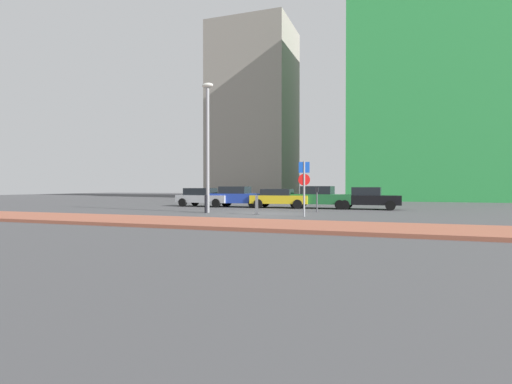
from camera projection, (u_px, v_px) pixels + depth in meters
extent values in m
plane|color=#424244|center=(261.00, 214.00, 21.99)|extent=(120.00, 120.00, 0.00)
cube|color=#93513D|center=(209.00, 223.00, 15.89)|extent=(40.00, 3.77, 0.14)
cube|color=#B7BABF|center=(205.00, 199.00, 30.23)|extent=(4.38, 2.05, 0.56)
cube|color=black|center=(200.00, 192.00, 30.39)|extent=(2.21, 1.78, 0.54)
cylinder|color=black|center=(227.00, 202.00, 30.50)|extent=(0.65, 0.26, 0.64)
cylinder|color=black|center=(216.00, 203.00, 28.84)|extent=(0.65, 0.26, 0.64)
cylinder|color=black|center=(195.00, 202.00, 31.63)|extent=(0.65, 0.26, 0.64)
cylinder|color=black|center=(183.00, 202.00, 29.98)|extent=(0.65, 0.26, 0.64)
cube|color=#1E389E|center=(238.00, 198.00, 29.41)|extent=(4.23, 2.03, 0.70)
cube|color=black|center=(235.00, 190.00, 29.48)|extent=(2.12, 1.78, 0.53)
cylinder|color=black|center=(260.00, 203.00, 29.88)|extent=(0.65, 0.25, 0.64)
cylinder|color=black|center=(253.00, 204.00, 28.12)|extent=(0.65, 0.25, 0.64)
cylinder|color=black|center=(225.00, 202.00, 30.70)|extent=(0.65, 0.25, 0.64)
cylinder|color=black|center=(216.00, 203.00, 28.94)|extent=(0.65, 0.25, 0.64)
cube|color=gold|center=(281.00, 199.00, 28.28)|extent=(4.24, 1.94, 0.59)
cube|color=black|center=(277.00, 192.00, 28.34)|extent=(2.19, 1.71, 0.45)
cylinder|color=black|center=(302.00, 203.00, 28.71)|extent=(0.65, 0.25, 0.64)
cylinder|color=black|center=(298.00, 204.00, 27.01)|extent=(0.65, 0.25, 0.64)
cylinder|color=black|center=(265.00, 203.00, 29.55)|extent=(0.65, 0.25, 0.64)
cylinder|color=black|center=(258.00, 204.00, 27.85)|extent=(0.65, 0.25, 0.64)
cube|color=#237238|center=(320.00, 199.00, 27.62)|extent=(4.64, 1.96, 0.69)
cube|color=black|center=(318.00, 190.00, 27.67)|extent=(2.19, 1.71, 0.56)
cylinder|color=black|center=(344.00, 204.00, 27.85)|extent=(0.65, 0.25, 0.64)
cylinder|color=black|center=(340.00, 205.00, 26.23)|extent=(0.65, 0.25, 0.64)
cylinder|color=black|center=(302.00, 203.00, 29.02)|extent=(0.65, 0.25, 0.64)
cylinder|color=black|center=(295.00, 204.00, 27.40)|extent=(0.65, 0.25, 0.64)
cube|color=black|center=(368.00, 200.00, 26.41)|extent=(4.27, 1.72, 0.63)
cube|color=black|center=(367.00, 191.00, 26.44)|extent=(1.87, 1.55, 0.55)
cylinder|color=black|center=(391.00, 204.00, 26.69)|extent=(0.64, 0.23, 0.64)
cylinder|color=black|center=(390.00, 206.00, 25.14)|extent=(0.64, 0.23, 0.64)
cylinder|color=black|center=(348.00, 204.00, 27.69)|extent=(0.64, 0.23, 0.64)
cylinder|color=black|center=(345.00, 205.00, 26.14)|extent=(0.64, 0.23, 0.64)
cylinder|color=gray|center=(304.00, 189.00, 19.95)|extent=(0.10, 0.10, 2.82)
cube|color=#1447B7|center=(304.00, 167.00, 19.94)|extent=(0.54, 0.20, 0.55)
cylinder|color=red|center=(304.00, 180.00, 19.95)|extent=(0.58, 0.21, 0.60)
cylinder|color=#4C4C51|center=(317.00, 202.00, 23.58)|extent=(0.08, 0.08, 1.21)
cube|color=black|center=(317.00, 190.00, 23.57)|extent=(0.18, 0.14, 0.28)
cylinder|color=gray|center=(208.00, 150.00, 23.11)|extent=(0.20, 0.20, 7.34)
ellipsoid|color=silver|center=(208.00, 85.00, 23.05)|extent=(0.70, 0.36, 0.30)
cylinder|color=#B7B7BC|center=(257.00, 205.00, 21.48)|extent=(0.16, 0.16, 1.07)
cylinder|color=black|center=(206.00, 204.00, 22.81)|extent=(0.17, 0.17, 1.06)
cube|color=green|center=(439.00, 89.00, 45.67)|extent=(19.48, 15.60, 25.83)
cube|color=gray|center=(254.00, 113.00, 57.02)|extent=(11.25, 10.08, 24.58)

